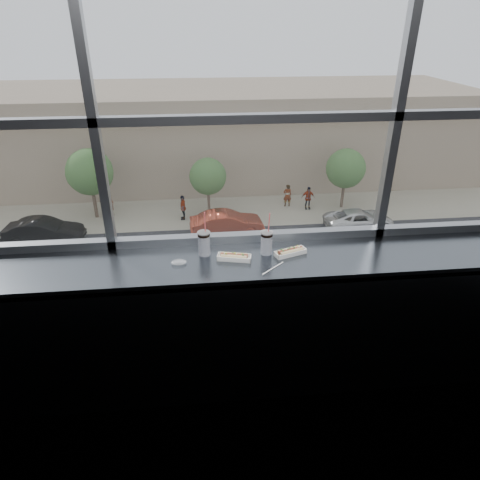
{
  "coord_description": "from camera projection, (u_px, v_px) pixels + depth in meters",
  "views": [
    {
      "loc": [
        -0.36,
        -1.32,
        2.58
      ],
      "look_at": [
        -0.1,
        1.23,
        1.25
      ],
      "focal_mm": 32.0,
      "sensor_mm": 36.0,
      "label": 1
    }
  ],
  "objects": [
    {
      "name": "window_mullions",
      "position": [
        251.0,
        69.0,
        2.66
      ],
      "size": [
        6.0,
        0.08,
        2.4
      ],
      "primitive_type": null,
      "color": "gray",
      "rests_on": "ground"
    },
    {
      "name": "tree_left",
      "position": [
        90.0,
        172.0,
        31.08
      ],
      "size": [
        3.41,
        3.41,
        5.33
      ],
      "color": "#47382B",
      "rests_on": "far_sidewalk"
    },
    {
      "name": "hotdog_tray_left",
      "position": [
        234.0,
        257.0,
        2.94
      ],
      "size": [
        0.24,
        0.13,
        0.06
      ],
      "rotation": [
        0.0,
        0.0,
        -0.23
      ],
      "color": "white",
      "rests_on": "counter"
    },
    {
      "name": "hotdog_tray_right",
      "position": [
        290.0,
        252.0,
        3.01
      ],
      "size": [
        0.24,
        0.15,
        0.06
      ],
      "rotation": [
        0.0,
        0.0,
        0.33
      ],
      "color": "white",
      "rests_on": "counter"
    },
    {
      "name": "car_far_c",
      "position": [
        359.0,
        216.0,
        30.52
      ],
      "size": [
        2.76,
        5.71,
        1.85
      ],
      "primitive_type": "imported",
      "rotation": [
        0.0,
        0.0,
        1.65
      ],
      "color": "beige",
      "rests_on": "street_asphalt"
    },
    {
      "name": "counter",
      "position": [
        254.0,
        262.0,
        2.98
      ],
      "size": [
        6.0,
        0.55,
        0.06
      ],
      "primitive_type": "cube",
      "color": "#545A61",
      "rests_on": "ground"
    },
    {
      "name": "wall_back_lower",
      "position": [
        248.0,
        300.0,
        3.46
      ],
      "size": [
        6.0,
        0.0,
        6.0
      ],
      "primitive_type": "plane",
      "rotation": [
        1.57,
        0.0,
        0.0
      ],
      "color": "black",
      "rests_on": "ground"
    },
    {
      "name": "pedestrian_d",
      "position": [
        308.0,
        196.0,
        33.64
      ],
      "size": [
        0.98,
        0.74,
        2.21
      ],
      "primitive_type": "imported",
      "color": "#66605B",
      "rests_on": "far_sidewalk"
    },
    {
      "name": "far_building",
      "position": [
        199.0,
        132.0,
        40.48
      ],
      "size": [
        50.0,
        14.0,
        8.0
      ],
      "primitive_type": "cube",
      "color": "gray",
      "rests_on": "plaza_ground"
    },
    {
      "name": "window_glass",
      "position": [
        250.0,
        69.0,
        2.67
      ],
      "size": [
        6.0,
        0.0,
        6.0
      ],
      "primitive_type": "plane",
      "rotation": [
        1.57,
        0.0,
        0.0
      ],
      "color": "silver",
      "rests_on": "ground"
    },
    {
      "name": "plaza_ground",
      "position": [
        200.0,
        156.0,
        47.18
      ],
      "size": [
        120.0,
        120.0,
        0.0
      ],
      "primitive_type": "plane",
      "color": "gray",
      "rests_on": "ground"
    },
    {
      "name": "car_near_c",
      "position": [
        178.0,
        287.0,
        22.24
      ],
      "size": [
        3.0,
        6.49,
        2.12
      ],
      "primitive_type": "imported",
      "rotation": [
        0.0,
        0.0,
        1.63
      ],
      "color": "#5C2C16",
      "rests_on": "street_asphalt"
    },
    {
      "name": "pedestrian_a",
      "position": [
        111.0,
        203.0,
        32.58
      ],
      "size": [
        0.67,
        0.89,
        2.01
      ],
      "primitive_type": "imported",
      "rotation": [
        0.0,
        0.0,
        1.57
      ],
      "color": "#66605B",
      "rests_on": "far_sidewalk"
    },
    {
      "name": "counter_fascia",
      "position": [
        257.0,
        344.0,
        3.0
      ],
      "size": [
        6.0,
        0.04,
        1.04
      ],
      "primitive_type": "cube",
      "color": "#545A61",
      "rests_on": "ground"
    },
    {
      "name": "soda_cup_left",
      "position": [
        204.0,
        242.0,
        2.97
      ],
      "size": [
        0.09,
        0.09,
        0.33
      ],
      "color": "white",
      "rests_on": "counter"
    },
    {
      "name": "car_far_b",
      "position": [
        227.0,
        220.0,
        29.57
      ],
      "size": [
        3.35,
        6.92,
        2.23
      ],
      "primitive_type": "imported",
      "rotation": [
        0.0,
        0.0,
        1.66
      ],
      "color": "#A1331F",
      "rests_on": "street_asphalt"
    },
    {
      "name": "pedestrian_c",
      "position": [
        288.0,
        193.0,
        34.13
      ],
      "size": [
        0.98,
        0.73,
        2.2
      ],
      "primitive_type": "imported",
      "rotation": [
        0.0,
        0.0,
        3.14
      ],
      "color": "#66605B",
      "rests_on": "far_sidewalk"
    },
    {
      "name": "car_near_d",
      "position": [
        310.0,
        280.0,
        22.9
      ],
      "size": [
        3.12,
        6.4,
        2.07
      ],
      "primitive_type": "imported",
      "rotation": [
        0.0,
        0.0,
        1.66
      ],
      "color": "#BABAB9",
      "rests_on": "street_asphalt"
    },
    {
      "name": "pedestrian_b",
      "position": [
        183.0,
        205.0,
        31.88
      ],
      "size": [
        0.76,
        1.01,
        2.28
      ],
      "primitive_type": "imported",
      "rotation": [
        0.0,
        0.0,
        4.71
      ],
      "color": "#66605B",
      "rests_on": "far_sidewalk"
    },
    {
      "name": "tree_right",
      "position": [
        346.0,
        169.0,
        33.01
      ],
      "size": [
        3.06,
        3.06,
        4.78
      ],
      "color": "#47382B",
      "rests_on": "far_sidewalk"
    },
    {
      "name": "loose_straw",
      "position": [
        273.0,
        268.0,
        2.84
      ],
      "size": [
        0.17,
        0.15,
        0.01
      ],
      "primitive_type": "cylinder",
      "rotation": [
        0.0,
        1.57,
        0.72
      ],
      "color": "white",
      "rests_on": "counter"
    },
    {
      "name": "car_near_e",
      "position": [
        473.0,
        271.0,
        23.76
      ],
      "size": [
        3.08,
        6.27,
        2.02
      ],
      "primitive_type": "imported",
      "rotation": [
        0.0,
        0.0,
        1.48
      ],
      "color": "#4E4A86",
      "rests_on": "street_asphalt"
    },
    {
      "name": "soda_cup_right",
      "position": [
        267.0,
        242.0,
        2.99
      ],
      "size": [
        0.09,
        0.09,
        0.32
      ],
      "color": "white",
      "rests_on": "counter"
    },
    {
      "name": "wrapper",
      "position": [
        179.0,
        262.0,
        2.9
      ],
      "size": [
        0.1,
        0.07,
        0.03
      ],
      "primitive_type": "ellipsoid",
      "color": "silver",
      "rests_on": "counter"
    },
    {
      "name": "car_near_b",
      "position": [
        96.0,
        291.0,
        21.84
      ],
      "size": [
        2.9,
        6.71,
        2.22
      ],
      "primitive_type": "imported",
      "rotation": [
        0.0,
        0.0,
        1.59
      ],
      "color": "#363636",
      "rests_on": "street_asphalt"
    },
    {
      "name": "far_sidewalk",
      "position": [
        204.0,
        213.0,
        33.49
      ],
      "size": [
        80.0,
        6.0,
        0.04
      ],
      "primitive_type": "cube",
      "color": "gray",
      "rests_on": "plaza_ground"
    },
    {
      "name": "tree_center",
      "position": [
        208.0,
        176.0,
        32.16
      ],
      "size": [
        2.81,
        2.81,
        4.39
      ],
      "color": "#47382B",
      "rests_on": "far_sidewalk"
    },
    {
      "name": "car_far_a",
      "position": [
        43.0,
        228.0,
        28.44
      ],
      "size": [
        3.18,
        6.87,
        2.24
      ],
      "primitive_type": "imported",
      "rotation": [
        0.0,
        0.0,
        1.51
      ],
      "color": "black",
      "rests_on": "street_asphalt"
    },
    {
      "name": "plaza_near",
      "position": [
        221.0,
        454.0,
        14.96
      ],
      "size": [
        50.0,
        14.0,
        0.04
      ],
      "primitive_type": "cube",
      "color": "gray",
      "rests_on": "plaza_ground"
    },
    {
      "name": "street_asphalt",
      "position": [
        208.0,
        265.0,
        26.43
      ],
      "size": [
        80.0,
        10.0,
        0.06
      ],
      "primitive_type": "cube",
      "color": "black",
      "rests_on": "plaza_ground"
    }
  ]
}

